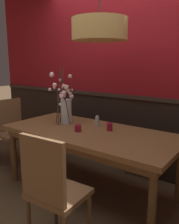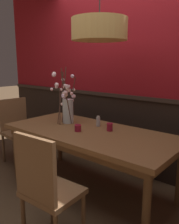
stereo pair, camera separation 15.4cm
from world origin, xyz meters
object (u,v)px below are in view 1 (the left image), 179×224
dining_table (90,137)px  vase_with_blossoms (65,106)px  chair_near_side_right (52,188)px  condiment_bottle (97,121)px  candle_holder_nearer_center (110,127)px  pendant_lamp (100,30)px  chair_head_west_end (13,128)px  chair_far_side_right (146,137)px  candle_holder_nearer_edge (78,128)px

dining_table → vase_with_blossoms: 0.54m
chair_near_side_right → vase_with_blossoms: 1.31m
dining_table → condiment_bottle: bearing=101.2°
dining_table → chair_near_side_right: bearing=-70.7°
dining_table → candle_holder_nearer_center: (0.18, 0.13, 0.13)m
condiment_bottle → pendant_lamp: bearing=-50.7°
chair_head_west_end → vase_with_blossoms: vase_with_blossoms is taller
chair_far_side_right → candle_holder_nearer_edge: (-0.39, -0.99, 0.28)m
dining_table → condiment_bottle: 0.26m
chair_near_side_right → pendant_lamp: pendant_lamp is taller
dining_table → chair_far_side_right: 0.95m
vase_with_blossoms → candle_holder_nearer_center: (0.63, 0.04, -0.17)m
candle_holder_nearer_edge → condiment_bottle: condiment_bottle is taller
chair_near_side_right → condiment_bottle: size_ratio=7.75×
condiment_bottle → pendant_lamp: size_ratio=0.11×
chair_far_side_right → vase_with_blossoms: vase_with_blossoms is taller
vase_with_blossoms → pendant_lamp: bearing=-6.0°
dining_table → chair_far_side_right: size_ratio=2.30×
pendant_lamp → chair_head_west_end: bearing=-178.0°
chair_near_side_right → pendant_lamp: size_ratio=0.86×
condiment_bottle → pendant_lamp: pendant_lamp is taller
chair_near_side_right → vase_with_blossoms: (-0.76, 0.99, 0.41)m
chair_far_side_right → condiment_bottle: 0.81m
candle_holder_nearer_center → condiment_bottle: (-0.22, 0.08, 0.01)m
candle_holder_nearer_center → pendant_lamp: size_ratio=0.08×
chair_far_side_right → candle_holder_nearer_center: 0.81m
dining_table → chair_near_side_right: 0.96m
chair_head_west_end → condiment_bottle: chair_head_west_end is taller
dining_table → candle_holder_nearer_edge: size_ratio=25.83×
chair_head_west_end → vase_with_blossoms: size_ratio=1.36×
condiment_bottle → candle_holder_nearer_center: bearing=-19.0°
vase_with_blossoms → pendant_lamp: size_ratio=0.61×
chair_head_west_end → candle_holder_nearer_edge: chair_head_west_end is taller
chair_far_side_right → candle_holder_nearer_center: (-0.13, -0.75, 0.29)m
dining_table → chair_head_west_end: chair_head_west_end is taller
dining_table → candle_holder_nearer_center: candle_holder_nearer_center is taller
chair_near_side_right → candle_holder_nearer_edge: size_ratio=12.58×
vase_with_blossoms → condiment_bottle: size_ratio=5.55×
chair_head_west_end → condiment_bottle: size_ratio=7.55×
dining_table → chair_far_side_right: chair_far_side_right is taller
chair_far_side_right → candle_holder_nearer_center: size_ratio=9.76×
chair_far_side_right → condiment_bottle: size_ratio=6.91×
chair_head_west_end → candle_holder_nearer_center: (1.60, 0.16, 0.25)m
dining_table → candle_holder_nearer_center: size_ratio=22.49×
candle_holder_nearer_edge → chair_far_side_right: bearing=68.4°
chair_near_side_right → candle_holder_nearer_edge: chair_near_side_right is taller
candle_holder_nearer_center → pendant_lamp: pendant_lamp is taller
candle_holder_nearer_edge → condiment_bottle: size_ratio=0.62×
vase_with_blossoms → dining_table: bearing=-11.4°
chair_near_side_right → candle_holder_nearer_edge: (-0.40, 0.79, 0.23)m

